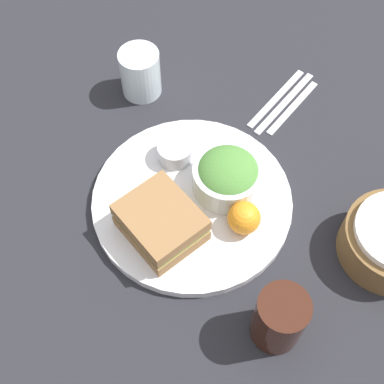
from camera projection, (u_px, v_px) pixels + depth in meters
The scene contains 11 objects.
ground_plane at pixel (192, 204), 0.87m from camera, with size 4.00×4.00×0.00m, color #232328.
plate at pixel (192, 201), 0.86m from camera, with size 0.32×0.32×0.02m, color silver.
sandwich at pixel (160, 222), 0.80m from camera, with size 0.12×0.13×0.06m.
salad_bowl at pixel (228, 175), 0.84m from camera, with size 0.11×0.11×0.06m.
dressing_cup at pixel (175, 151), 0.89m from camera, with size 0.06×0.06×0.03m, color #B7B7BC.
orange_wedge at pixel (244, 218), 0.81m from camera, with size 0.05×0.05×0.05m, color orange.
drink_glass at pixel (279, 319), 0.72m from camera, with size 0.07×0.07×0.10m, color #38190F.
fork at pixel (276, 98), 0.99m from camera, with size 0.17×0.01×0.01m, color silver.
knife at pixel (284, 103), 0.98m from camera, with size 0.18×0.01×0.01m, color silver.
spoon at pixel (293, 107), 0.97m from camera, with size 0.15×0.01×0.01m, color silver.
water_glass at pixel (140, 73), 0.96m from camera, with size 0.07×0.07×0.09m, color silver.
Camera 1 is at (0.34, 0.27, 0.76)m, focal length 50.00 mm.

